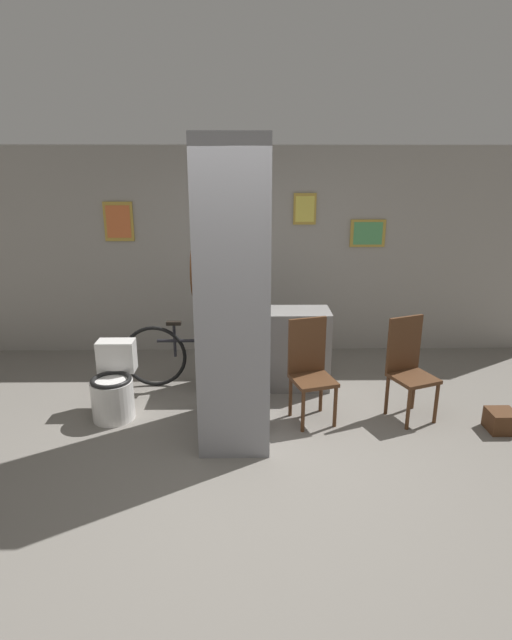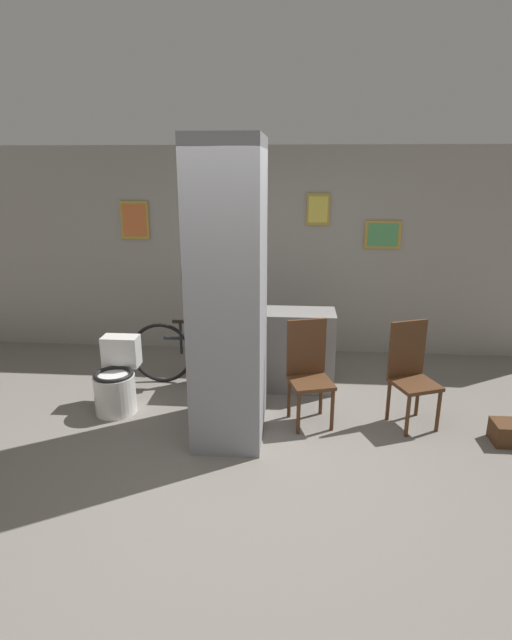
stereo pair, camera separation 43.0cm
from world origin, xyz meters
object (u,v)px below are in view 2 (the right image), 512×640
object	(u,v)px
chair_by_doorway	(411,371)
bottle_tall	(241,299)
bicycle	(202,353)
toilet	(117,382)
chair_near_pillar	(309,369)

from	to	relation	value
chair_by_doorway	bottle_tall	bearing A→B (deg)	134.41
bottle_tall	bicycle	bearing A→B (deg)	-175.83
toilet	bicycle	size ratio (longest dim) A/B	0.44
chair_near_pillar	bottle_tall	distance (m)	1.16
toilet	chair_by_doorway	size ratio (longest dim) A/B	0.71
bicycle	chair_near_pillar	bearing A→B (deg)	-32.78
bicycle	bottle_tall	xyz separation A→B (m)	(0.45, 0.03, 0.63)
chair_near_pillar	bottle_tall	world-z (taller)	bottle_tall
chair_by_doorway	bicycle	size ratio (longest dim) A/B	0.61
toilet	chair_by_doorway	bearing A→B (deg)	-0.76
bicycle	toilet	bearing A→B (deg)	-137.55
chair_near_pillar	bicycle	world-z (taller)	chair_near_pillar
toilet	chair_by_doorway	distance (m)	2.87
bicycle	chair_by_doorway	bearing A→B (deg)	-18.65
toilet	bottle_tall	bearing A→B (deg)	30.90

